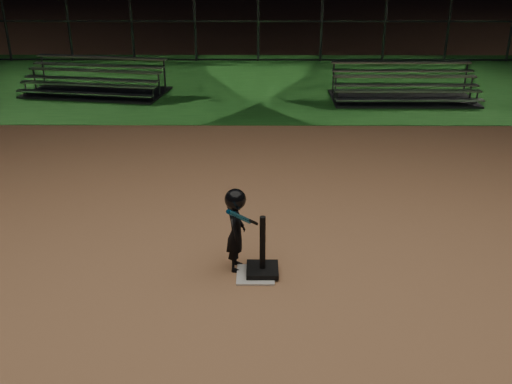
% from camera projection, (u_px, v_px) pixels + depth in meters
% --- Properties ---
extents(ground, '(80.00, 80.00, 0.00)m').
position_uv_depth(ground, '(256.00, 276.00, 6.95)').
color(ground, '#AF774F').
rests_on(ground, ground).
extents(grass_strip, '(60.00, 8.00, 0.01)m').
position_uv_depth(grass_strip, '(258.00, 82.00, 16.10)').
color(grass_strip, '#1D591C').
rests_on(grass_strip, ground).
extents(home_plate, '(0.45, 0.45, 0.02)m').
position_uv_depth(home_plate, '(256.00, 275.00, 6.94)').
color(home_plate, beige).
rests_on(home_plate, ground).
extents(batting_tee, '(0.38, 0.38, 0.73)m').
position_uv_depth(batting_tee, '(262.00, 262.00, 6.93)').
color(batting_tee, black).
rests_on(batting_tee, home_plate).
extents(child_batter, '(0.40, 0.56, 1.04)m').
position_uv_depth(child_batter, '(236.00, 227.00, 6.89)').
color(child_batter, black).
rests_on(child_batter, ground).
extents(bleacher_left, '(3.73, 2.26, 0.86)m').
position_uv_depth(bleacher_left, '(96.00, 87.00, 14.86)').
color(bleacher_left, '#A4A4A8').
rests_on(bleacher_left, ground).
extents(bleacher_right, '(3.46, 1.69, 0.85)m').
position_uv_depth(bleacher_right, '(403.00, 93.00, 14.29)').
color(bleacher_right, '#A3A4A8').
rests_on(bleacher_right, ground).
extents(backstop_fence, '(20.08, 0.08, 2.50)m').
position_uv_depth(backstop_fence, '(258.00, 21.00, 18.34)').
color(backstop_fence, '#38383D').
rests_on(backstop_fence, ground).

